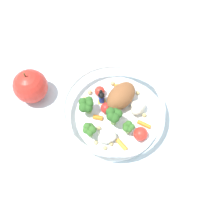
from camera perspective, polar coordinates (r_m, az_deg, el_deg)
name	(u,v)px	position (r m, az deg, el deg)	size (l,w,h in m)	color
ground_plane	(117,120)	(0.64, 1.10, -1.77)	(2.40, 2.40, 0.00)	silver
food_container	(113,111)	(0.61, 0.32, 0.13)	(0.24, 0.24, 0.07)	white
loose_apple	(31,86)	(0.67, -17.35, 5.39)	(0.08, 0.08, 0.10)	red
folded_napkin	(196,170)	(0.63, 17.88, -11.89)	(0.11, 0.13, 0.01)	silver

